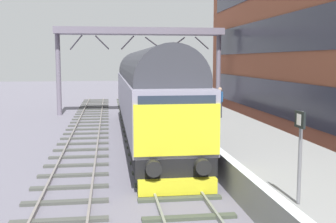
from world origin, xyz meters
TOP-DOWN VIEW (x-y plane):
  - ground_plane at (0.00, 0.00)m, footprint 140.00×140.00m
  - track_main at (0.00, 0.00)m, footprint 2.50×60.00m
  - track_adjacent_west at (-3.33, 0.00)m, footprint 2.50×60.00m
  - station_platform at (3.60, 0.00)m, footprint 4.00×44.00m
  - diesel_locomotive at (0.00, 6.74)m, footprint 2.74×19.01m
  - platform_number_sign at (2.03, -6.59)m, footprint 0.10×0.44m
  - waiting_passenger at (3.95, 7.44)m, footprint 0.45×0.47m
  - overhead_footbridge at (0.38, 17.59)m, footprint 12.63×2.00m

SIDE VIEW (x-z plane):
  - ground_plane at x=0.00m, z-range 0.00..0.00m
  - track_adjacent_west at x=-3.33m, z-range -0.02..0.13m
  - track_main at x=0.00m, z-range -0.02..0.13m
  - station_platform at x=3.60m, z-range 0.00..1.01m
  - waiting_passenger at x=3.95m, z-range 1.17..2.81m
  - platform_number_sign at x=2.03m, z-range 1.34..3.37m
  - diesel_locomotive at x=0.00m, z-range 0.14..4.83m
  - overhead_footbridge at x=0.38m, z-range 2.65..9.17m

